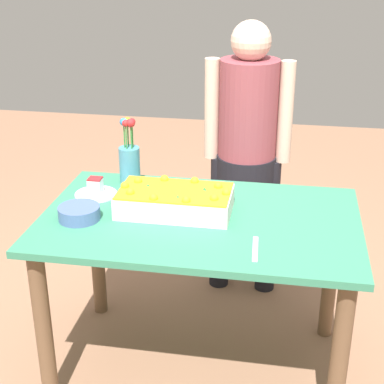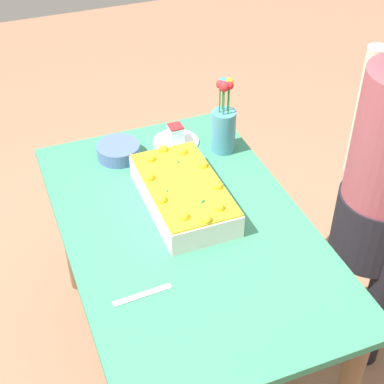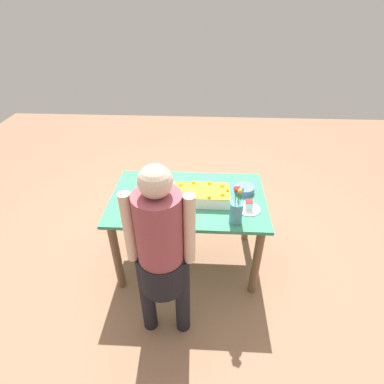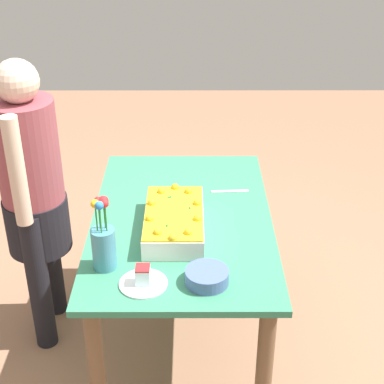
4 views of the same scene
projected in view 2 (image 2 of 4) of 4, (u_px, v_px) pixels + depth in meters
ground_plane at (187, 358)px, 2.55m from camera, size 8.00×8.00×0.00m
dining_table at (186, 252)px, 2.15m from camera, size 1.33×0.84×0.77m
sheet_cake at (183, 193)px, 2.12m from camera, size 0.48×0.26×0.12m
serving_plate_with_slice at (176, 138)px, 2.45m from camera, size 0.19×0.19×0.08m
cake_knife at (142, 295)px, 1.81m from camera, size 0.03×0.19×0.00m
flower_vase at (224, 126)px, 2.36m from camera, size 0.10×0.10×0.32m
fruit_bowl at (119, 151)px, 2.37m from camera, size 0.17×0.17×0.06m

